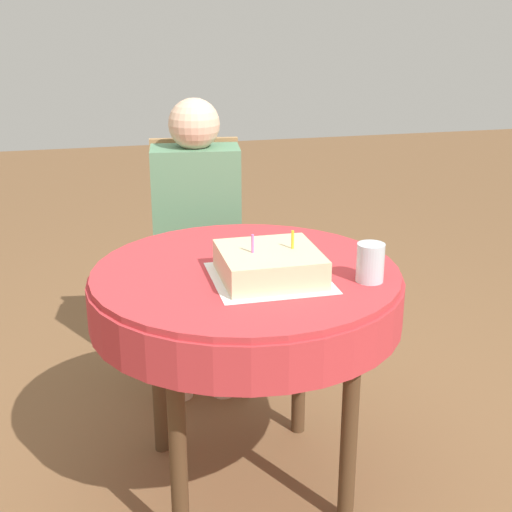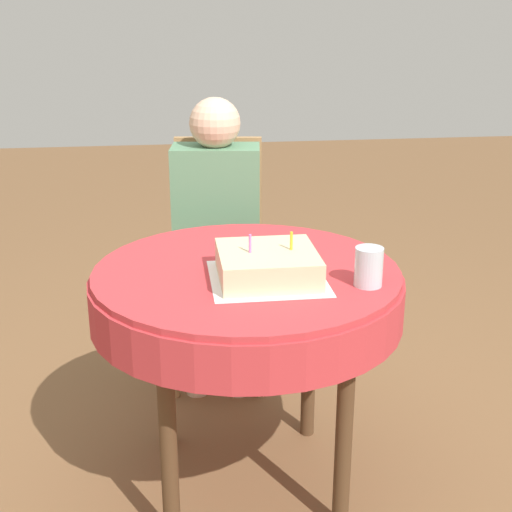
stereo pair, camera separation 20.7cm
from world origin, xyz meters
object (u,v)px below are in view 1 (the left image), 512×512
person (197,221)px  birthday_cake (269,264)px  drinking_glass (370,263)px  chair (198,255)px

person → birthday_cake: bearing=-76.3°
drinking_glass → chair: bearing=109.5°
person → birthday_cake: 0.79m
birthday_cake → drinking_glass: bearing=-18.0°
chair → birthday_cake: bearing=-77.8°
chair → drinking_glass: size_ratio=8.89×
birthday_cake → drinking_glass: size_ratio=2.50×
person → drinking_glass: person is taller
chair → birthday_cake: (0.07, -0.88, 0.27)m
chair → person: person is taller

